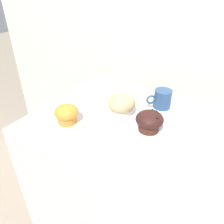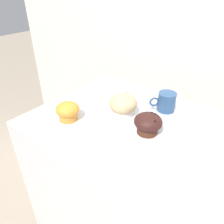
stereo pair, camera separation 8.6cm
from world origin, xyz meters
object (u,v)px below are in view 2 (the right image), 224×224
object	(u,v)px
muffin_back_right	(68,111)
coffee_cup	(166,101)
muffin_front_center	(123,105)
muffin_back_left	(148,123)

from	to	relation	value
muffin_back_right	coffee_cup	size ratio (longest dim) A/B	0.98
muffin_front_center	muffin_back_right	xyz separation A→B (m)	(-0.15, -0.17, -0.01)
muffin_back_left	coffee_cup	size ratio (longest dim) A/B	1.08
muffin_front_center	muffin_back_right	bearing A→B (deg)	-131.74
muffin_front_center	muffin_back_left	xyz separation A→B (m)	(0.15, -0.05, -0.00)
muffin_back_right	muffin_back_left	bearing A→B (deg)	22.28
muffin_back_left	muffin_back_right	bearing A→B (deg)	-157.72
muffin_back_right	coffee_cup	distance (m)	0.42
muffin_front_center	coffee_cup	xyz separation A→B (m)	(0.13, 0.14, -0.00)
muffin_front_center	muffin_back_left	world-z (taller)	muffin_front_center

